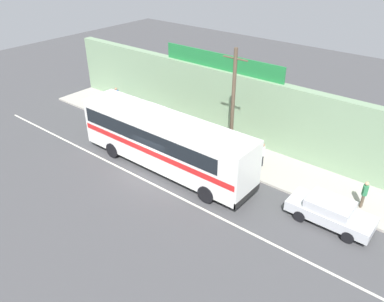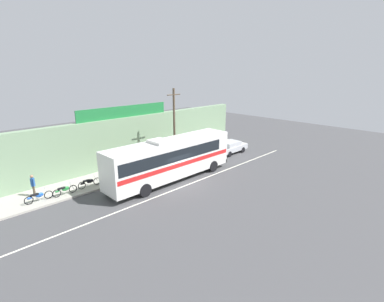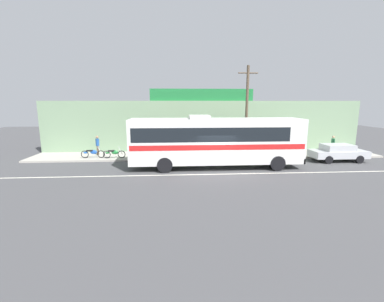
{
  "view_description": "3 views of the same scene",
  "coord_description": "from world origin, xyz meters",
  "px_view_note": "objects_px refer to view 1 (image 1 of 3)",
  "views": [
    {
      "loc": [
        14.27,
        -13.83,
        13.06
      ],
      "look_at": [
        2.37,
        0.93,
        2.09
      ],
      "focal_mm": 35.51,
      "sensor_mm": 36.0,
      "label": 1
    },
    {
      "loc": [
        -14.78,
        -16.54,
        9.31
      ],
      "look_at": [
        2.73,
        1.09,
        2.06
      ],
      "focal_mm": 26.38,
      "sensor_mm": 36.0,
      "label": 2
    },
    {
      "loc": [
        -2.81,
        -17.27,
        4.7
      ],
      "look_at": [
        -1.62,
        0.65,
        1.31
      ],
      "focal_mm": 24.38,
      "sensor_mm": 36.0,
      "label": 3
    }
  ],
  "objects_px": {
    "motorcycle_orange": "(105,106)",
    "pedestrian_by_curb": "(262,153)",
    "motorcycle_purple": "(136,118)",
    "utility_pole": "(233,108)",
    "pedestrian_far_right": "(365,192)",
    "intercity_bus": "(163,139)",
    "motorcycle_red": "(118,112)",
    "pedestrian_near_shop": "(117,96)",
    "parked_car": "(330,211)"
  },
  "relations": [
    {
      "from": "motorcycle_orange",
      "to": "pedestrian_by_curb",
      "type": "distance_m",
      "value": 14.51
    },
    {
      "from": "motorcycle_purple",
      "to": "utility_pole",
      "type": "bearing_deg",
      "value": -2.1
    },
    {
      "from": "utility_pole",
      "to": "pedestrian_far_right",
      "type": "xyz_separation_m",
      "value": [
        8.08,
        0.73,
        -2.91
      ]
    },
    {
      "from": "motorcycle_purple",
      "to": "intercity_bus",
      "type": "bearing_deg",
      "value": -28.81
    },
    {
      "from": "utility_pole",
      "to": "motorcycle_red",
      "type": "distance_m",
      "value": 11.44
    },
    {
      "from": "pedestrian_far_right",
      "to": "utility_pole",
      "type": "bearing_deg",
      "value": -174.87
    },
    {
      "from": "intercity_bus",
      "to": "motorcycle_purple",
      "type": "bearing_deg",
      "value": 151.19
    },
    {
      "from": "motorcycle_red",
      "to": "pedestrian_near_shop",
      "type": "height_order",
      "value": "pedestrian_near_shop"
    },
    {
      "from": "motorcycle_purple",
      "to": "pedestrian_far_right",
      "type": "distance_m",
      "value": 17.01
    },
    {
      "from": "utility_pole",
      "to": "intercity_bus",
      "type": "bearing_deg",
      "value": -136.17
    },
    {
      "from": "utility_pole",
      "to": "motorcycle_red",
      "type": "height_order",
      "value": "utility_pole"
    },
    {
      "from": "parked_car",
      "to": "pedestrian_far_right",
      "type": "xyz_separation_m",
      "value": [
        0.93,
        2.24,
        0.34
      ]
    },
    {
      "from": "parked_car",
      "to": "pedestrian_near_shop",
      "type": "relative_size",
      "value": 2.56
    },
    {
      "from": "intercity_bus",
      "to": "motorcycle_red",
      "type": "height_order",
      "value": "intercity_bus"
    },
    {
      "from": "motorcycle_red",
      "to": "motorcycle_purple",
      "type": "bearing_deg",
      "value": 3.81
    },
    {
      "from": "parked_car",
      "to": "motorcycle_orange",
      "type": "distance_m",
      "value": 19.93
    },
    {
      "from": "utility_pole",
      "to": "pedestrian_by_curb",
      "type": "bearing_deg",
      "value": 26.56
    },
    {
      "from": "parked_car",
      "to": "pedestrian_near_shop",
      "type": "distance_m",
      "value": 19.99
    },
    {
      "from": "pedestrian_near_shop",
      "to": "motorcycle_purple",
      "type": "bearing_deg",
      "value": -19.37
    },
    {
      "from": "motorcycle_red",
      "to": "pedestrian_by_curb",
      "type": "height_order",
      "value": "pedestrian_by_curb"
    },
    {
      "from": "parked_car",
      "to": "utility_pole",
      "type": "bearing_deg",
      "value": 168.03
    },
    {
      "from": "utility_pole",
      "to": "pedestrian_near_shop",
      "type": "bearing_deg",
      "value": 172.68
    },
    {
      "from": "pedestrian_far_right",
      "to": "pedestrian_near_shop",
      "type": "bearing_deg",
      "value": 177.53
    },
    {
      "from": "pedestrian_by_curb",
      "to": "pedestrian_far_right",
      "type": "xyz_separation_m",
      "value": [
        6.28,
        -0.18,
        -0.03
      ]
    },
    {
      "from": "pedestrian_far_right",
      "to": "pedestrian_by_curb",
      "type": "bearing_deg",
      "value": 178.4
    },
    {
      "from": "pedestrian_by_curb",
      "to": "pedestrian_far_right",
      "type": "relative_size",
      "value": 1.02
    },
    {
      "from": "motorcycle_orange",
      "to": "pedestrian_by_curb",
      "type": "relative_size",
      "value": 1.17
    },
    {
      "from": "intercity_bus",
      "to": "motorcycle_orange",
      "type": "relative_size",
      "value": 6.28
    },
    {
      "from": "pedestrian_near_shop",
      "to": "pedestrian_far_right",
      "type": "bearing_deg",
      "value": -2.47
    },
    {
      "from": "pedestrian_near_shop",
      "to": "parked_car",
      "type": "bearing_deg",
      "value": -9.02
    },
    {
      "from": "motorcycle_red",
      "to": "pedestrian_near_shop",
      "type": "bearing_deg",
      "value": 139.6
    },
    {
      "from": "utility_pole",
      "to": "parked_car",
      "type": "bearing_deg",
      "value": -11.97
    },
    {
      "from": "pedestrian_far_right",
      "to": "intercity_bus",
      "type": "bearing_deg",
      "value": -161.89
    },
    {
      "from": "motorcycle_purple",
      "to": "pedestrian_near_shop",
      "type": "distance_m",
      "value": 3.93
    },
    {
      "from": "parked_car",
      "to": "pedestrian_far_right",
      "type": "bearing_deg",
      "value": 67.38
    },
    {
      "from": "utility_pole",
      "to": "pedestrian_far_right",
      "type": "bearing_deg",
      "value": 5.13
    },
    {
      "from": "motorcycle_purple",
      "to": "motorcycle_orange",
      "type": "bearing_deg",
      "value": 178.97
    },
    {
      "from": "intercity_bus",
      "to": "utility_pole",
      "type": "distance_m",
      "value": 4.62
    },
    {
      "from": "intercity_bus",
      "to": "pedestrian_by_curb",
      "type": "bearing_deg",
      "value": 38.25
    },
    {
      "from": "intercity_bus",
      "to": "pedestrian_far_right",
      "type": "distance_m",
      "value": 11.74
    },
    {
      "from": "pedestrian_near_shop",
      "to": "motorcycle_orange",
      "type": "bearing_deg",
      "value": -94.62
    },
    {
      "from": "intercity_bus",
      "to": "motorcycle_purple",
      "type": "distance_m",
      "value": 6.88
    },
    {
      "from": "motorcycle_purple",
      "to": "pedestrian_near_shop",
      "type": "height_order",
      "value": "pedestrian_near_shop"
    },
    {
      "from": "motorcycle_orange",
      "to": "pedestrian_near_shop",
      "type": "bearing_deg",
      "value": 85.38
    },
    {
      "from": "parked_car",
      "to": "utility_pole",
      "type": "distance_m",
      "value": 8.0
    },
    {
      "from": "parked_car",
      "to": "motorcycle_orange",
      "type": "xyz_separation_m",
      "value": [
        -19.84,
        1.91,
        -0.17
      ]
    },
    {
      "from": "pedestrian_by_curb",
      "to": "pedestrian_near_shop",
      "type": "relative_size",
      "value": 0.99
    },
    {
      "from": "intercity_bus",
      "to": "pedestrian_near_shop",
      "type": "height_order",
      "value": "intercity_bus"
    },
    {
      "from": "motorcycle_red",
      "to": "pedestrian_far_right",
      "type": "distance_m",
      "value": 19.02
    },
    {
      "from": "motorcycle_orange",
      "to": "pedestrian_near_shop",
      "type": "relative_size",
      "value": 1.15
    }
  ]
}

